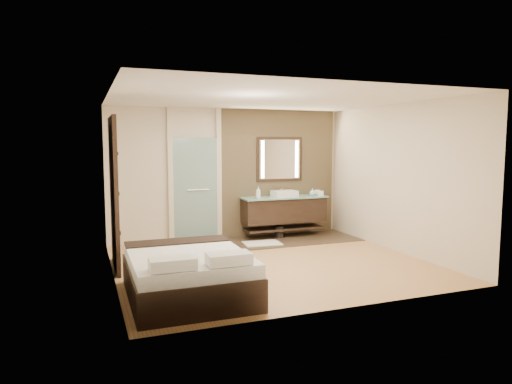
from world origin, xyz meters
name	(u,v)px	position (x,y,z in m)	size (l,w,h in m)	color
floor	(271,263)	(0.00, 0.00, 0.00)	(5.00, 5.00, 0.00)	#A87C46
tile_strip	(268,241)	(0.60, 1.60, 0.01)	(3.80, 1.30, 0.01)	#3B2F20
stone_wall	(279,173)	(1.10, 2.21, 1.35)	(2.60, 0.08, 2.70)	#A2865C
vanity	(284,210)	(1.10, 1.92, 0.58)	(1.85, 0.55, 0.88)	black
mirror_unit	(280,159)	(1.10, 2.16, 1.65)	(1.06, 0.04, 0.96)	black
frosted_door	(195,185)	(-0.75, 2.20, 1.14)	(1.10, 0.12, 2.70)	silver
shoji_partition	(114,193)	(-2.43, 0.60, 1.21)	(0.06, 1.20, 2.40)	black
bed	(188,274)	(-1.65, -1.16, 0.30)	(1.50, 1.87, 0.72)	black
bath_mat	(262,243)	(0.39, 1.39, 0.02)	(0.72, 0.50, 0.02)	silver
waste_bin	(279,232)	(0.96, 1.85, 0.13)	(0.20, 0.20, 0.25)	black
tissue_box	(320,193)	(1.92, 1.82, 0.92)	(0.12, 0.12, 0.10)	white
soap_bottle_a	(258,192)	(0.47, 1.80, 0.99)	(0.10, 0.10, 0.25)	white
soap_bottle_b	(258,194)	(0.51, 1.92, 0.94)	(0.07, 0.07, 0.16)	#B2B2B2
soap_bottle_c	(312,192)	(1.73, 1.84, 0.94)	(0.12, 0.12, 0.16)	#A7D1CE
cup	(317,192)	(1.92, 1.97, 0.92)	(0.13, 0.13, 0.11)	white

